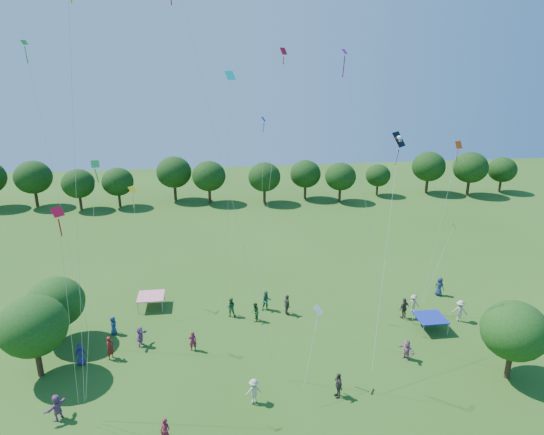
% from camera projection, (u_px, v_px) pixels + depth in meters
% --- Properties ---
extents(near_tree_west, '(4.43, 4.43, 5.77)m').
position_uv_depth(near_tree_west, '(33.00, 326.00, 31.45)').
color(near_tree_west, '#422B19').
rests_on(near_tree_west, ground).
extents(near_tree_north, '(4.16, 4.16, 5.11)m').
position_uv_depth(near_tree_north, '(56.00, 302.00, 35.63)').
color(near_tree_north, '#422B19').
rests_on(near_tree_north, ground).
extents(near_tree_east, '(4.24, 4.24, 5.46)m').
position_uv_depth(near_tree_east, '(515.00, 331.00, 31.31)').
color(near_tree_east, '#422B19').
rests_on(near_tree_east, ground).
extents(treeline, '(88.01, 8.77, 6.77)m').
position_uv_depth(treeline, '(223.00, 175.00, 70.71)').
color(treeline, '#422B19').
rests_on(treeline, ground).
extents(tent_red_stripe, '(2.20, 2.20, 1.10)m').
position_uv_depth(tent_red_stripe, '(151.00, 296.00, 41.25)').
color(tent_red_stripe, '#F41C3F').
rests_on(tent_red_stripe, ground).
extents(tent_blue, '(2.20, 2.20, 1.10)m').
position_uv_depth(tent_blue, '(431.00, 318.00, 37.84)').
color(tent_blue, navy).
rests_on(tent_blue, ground).
extents(crowd_person_0, '(0.44, 0.76, 1.51)m').
position_uv_depth(crowd_person_0, '(113.00, 325.00, 37.29)').
color(crowd_person_0, navy).
rests_on(crowd_person_0, ground).
extents(crowd_person_1, '(0.70, 0.59, 1.59)m').
position_uv_depth(crowd_person_1, '(165.00, 431.00, 26.63)').
color(crowd_person_1, maroon).
rests_on(crowd_person_1, ground).
extents(crowd_person_2, '(0.83, 0.47, 1.64)m').
position_uv_depth(crowd_person_2, '(231.00, 307.00, 39.90)').
color(crowd_person_2, '#285E32').
rests_on(crowd_person_2, ground).
extents(crowd_person_3, '(1.08, 0.96, 1.54)m').
position_uv_depth(crowd_person_3, '(413.00, 303.00, 40.61)').
color(crowd_person_3, '#B6A491').
rests_on(crowd_person_3, ground).
extents(crowd_person_4, '(0.69, 1.12, 1.78)m').
position_uv_depth(crowd_person_4, '(287.00, 305.00, 40.11)').
color(crowd_person_4, '#443D36').
rests_on(crowd_person_4, ground).
extents(crowd_person_5, '(0.99, 1.57, 1.59)m').
position_uv_depth(crowd_person_5, '(140.00, 336.00, 35.73)').
color(crowd_person_5, '#96578F').
rests_on(crowd_person_5, ground).
extents(crowd_person_6, '(0.83, 0.48, 1.63)m').
position_uv_depth(crowd_person_6, '(81.00, 354.00, 33.53)').
color(crowd_person_6, navy).
rests_on(crowd_person_6, ground).
extents(crowd_person_7, '(0.72, 0.78, 1.77)m').
position_uv_depth(crowd_person_7, '(110.00, 348.00, 34.15)').
color(crowd_person_7, maroon).
rests_on(crowd_person_7, ground).
extents(crowd_person_8, '(0.56, 0.86, 1.62)m').
position_uv_depth(crowd_person_8, '(255.00, 312.00, 39.11)').
color(crowd_person_8, '#235225').
rests_on(crowd_person_8, ground).
extents(crowd_person_9, '(1.30, 1.02, 1.82)m').
position_uv_depth(crowd_person_9, '(460.00, 311.00, 39.11)').
color(crowd_person_9, beige).
rests_on(crowd_person_9, ground).
extents(crowd_person_10, '(1.16, 0.90, 1.79)m').
position_uv_depth(crowd_person_10, '(404.00, 308.00, 39.58)').
color(crowd_person_10, '#3E3632').
rests_on(crowd_person_10, ground).
extents(crowd_person_11, '(1.33, 1.59, 1.66)m').
position_uv_depth(crowd_person_11, '(57.00, 407.00, 28.42)').
color(crowd_person_11, '#894F84').
rests_on(crowd_person_11, ground).
extents(crowd_person_12, '(0.86, 0.96, 1.73)m').
position_uv_depth(crowd_person_12, '(439.00, 286.00, 43.39)').
color(crowd_person_12, navy).
rests_on(crowd_person_12, ground).
extents(crowd_person_13, '(0.57, 0.37, 1.52)m').
position_uv_depth(crowd_person_13, '(193.00, 341.00, 35.21)').
color(crowd_person_13, maroon).
rests_on(crowd_person_13, ground).
extents(crowd_person_14, '(0.92, 0.59, 1.74)m').
position_uv_depth(crowd_person_14, '(266.00, 301.00, 40.81)').
color(crowd_person_14, '#2B6444').
rests_on(crowd_person_14, ground).
extents(crowd_person_15, '(1.12, 0.62, 1.63)m').
position_uv_depth(crowd_person_15, '(254.00, 391.00, 29.84)').
color(crowd_person_15, '#BAB795').
rests_on(crowd_person_15, ground).
extents(crowd_person_16, '(0.60, 1.06, 1.71)m').
position_uv_depth(crowd_person_16, '(338.00, 385.00, 30.33)').
color(crowd_person_16, '#403733').
rests_on(crowd_person_16, ground).
extents(crowd_person_17, '(1.15, 1.49, 1.52)m').
position_uv_depth(crowd_person_17, '(407.00, 350.00, 34.14)').
color(crowd_person_17, '#AE658A').
rests_on(crowd_person_17, ground).
extents(pirate_kite, '(4.40, 8.48, 14.04)m').
position_uv_depth(pirate_kite, '(398.00, 144.00, 34.25)').
color(pirate_kite, black).
extents(red_high_kite, '(5.82, 4.03, 25.70)m').
position_uv_depth(red_high_kite, '(190.00, 34.00, 27.92)').
color(red_high_kite, red).
extents(small_kite_0, '(2.85, 3.29, 19.82)m').
position_uv_depth(small_kite_0, '(278.00, 109.00, 38.60)').
color(small_kite_0, red).
extents(small_kite_1, '(2.85, 1.95, 12.93)m').
position_uv_depth(small_kite_1, '(452.00, 173.00, 37.77)').
color(small_kite_1, '#FF4C0D').
extents(small_kite_2, '(1.14, 4.87, 9.04)m').
position_uv_depth(small_kite_2, '(134.00, 206.00, 39.52)').
color(small_kite_2, yellow).
extents(small_kite_3, '(2.92, 4.14, 20.19)m').
position_uv_depth(small_kite_3, '(45.00, 136.00, 33.32)').
color(small_kite_3, '#188624').
extents(small_kite_4, '(0.66, 0.72, 14.76)m').
position_uv_depth(small_kite_4, '(263.00, 169.00, 38.04)').
color(small_kite_4, '#1231BC').
extents(small_kite_5, '(4.25, 0.65, 19.56)m').
position_uv_depth(small_kite_5, '(357.00, 146.00, 31.65)').
color(small_kite_5, '#97198A').
extents(small_kite_6, '(1.68, 2.66, 4.19)m').
position_uv_depth(small_kite_6, '(317.00, 317.00, 30.44)').
color(small_kite_6, silver).
extents(small_kite_7, '(1.15, 1.85, 18.20)m').
position_uv_depth(small_kite_7, '(229.00, 125.00, 34.21)').
color(small_kite_7, '#0EDAC2').
extents(small_kite_8, '(1.17, 1.84, 12.31)m').
position_uv_depth(small_kite_8, '(62.00, 256.00, 23.89)').
color(small_kite_8, '#B80A25').
extents(small_kite_9, '(2.51, 1.81, 22.67)m').
position_uv_depth(small_kite_9, '(74.00, 144.00, 22.63)').
color(small_kite_9, yellow).
extents(small_kite_10, '(2.79, 1.58, 6.45)m').
position_uv_depth(small_kite_10, '(449.00, 236.00, 39.11)').
color(small_kite_10, gold).
extents(small_kite_11, '(1.84, 2.31, 13.72)m').
position_uv_depth(small_kite_11, '(93.00, 226.00, 26.88)').
color(small_kite_11, '#178230').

